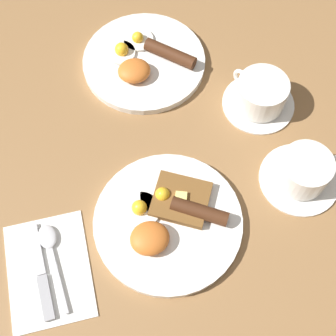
{
  "coord_description": "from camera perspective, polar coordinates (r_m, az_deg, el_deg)",
  "views": [
    {
      "loc": [
        -0.06,
        -0.27,
        0.77
      ],
      "look_at": [
        0.02,
        0.09,
        0.03
      ],
      "focal_mm": 50.0,
      "sensor_mm": 36.0,
      "label": 1
    }
  ],
  "objects": [
    {
      "name": "teacup_near",
      "position": [
        0.85,
        16.19,
        -0.51
      ],
      "size": [
        0.14,
        0.14,
        0.07
      ],
      "color": "white",
      "rests_on": "ground_plane"
    },
    {
      "name": "ground_plane",
      "position": [
        0.82,
        -0.01,
        -6.77
      ],
      "size": [
        3.0,
        3.0,
        0.0
      ],
      "primitive_type": "plane",
      "color": "olive"
    },
    {
      "name": "breakfast_plate_near",
      "position": [
        0.8,
        -0.01,
        -6.29
      ],
      "size": [
        0.26,
        0.26,
        0.04
      ],
      "color": "white",
      "rests_on": "ground_plane"
    },
    {
      "name": "napkin",
      "position": [
        0.81,
        -14.34,
        -11.95
      ],
      "size": [
        0.14,
        0.19,
        0.01
      ],
      "primitive_type": "cube",
      "rotation": [
        0.0,
        0.0,
        0.02
      ],
      "color": "white",
      "rests_on": "ground_plane"
    },
    {
      "name": "spoon",
      "position": [
        0.82,
        -14.22,
        -9.24
      ],
      "size": [
        0.04,
        0.16,
        0.01
      ],
      "rotation": [
        0.0,
        0.0,
        1.7
      ],
      "color": "silver",
      "rests_on": "napkin"
    },
    {
      "name": "knife",
      "position": [
        0.81,
        -15.13,
        -12.65
      ],
      "size": [
        0.03,
        0.16,
        0.01
      ],
      "rotation": [
        0.0,
        0.0,
        1.65
      ],
      "color": "silver",
      "rests_on": "napkin"
    },
    {
      "name": "breakfast_plate_far",
      "position": [
        0.98,
        -2.99,
        12.92
      ],
      "size": [
        0.25,
        0.25,
        0.04
      ],
      "color": "white",
      "rests_on": "ground_plane"
    },
    {
      "name": "teacup_far",
      "position": [
        0.92,
        11.2,
        8.71
      ],
      "size": [
        0.14,
        0.14,
        0.07
      ],
      "color": "white",
      "rests_on": "ground_plane"
    }
  ]
}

